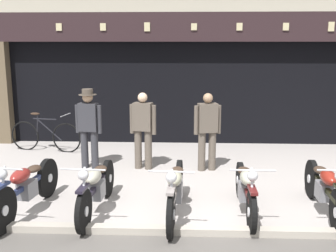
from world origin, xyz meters
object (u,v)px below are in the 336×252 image
object	(u,v)px
shopkeeper_center	(143,127)
leaning_bicycle	(45,135)
motorcycle_center_right	(246,188)
salesman_left	(89,125)
motorcycle_center_left	(96,187)
salesman_right	(207,128)
advert_board_near	(94,74)
motorcycle_center	(175,189)
motorcycle_left	(26,187)
motorcycle_right	(325,188)

from	to	relation	value
shopkeeper_center	leaning_bicycle	xyz separation A→B (m)	(-2.51, 1.31, -0.49)
motorcycle_center_right	salesman_left	world-z (taller)	salesman_left
motorcycle_center_left	salesman_right	size ratio (longest dim) A/B	1.27
motorcycle_center_right	salesman_right	distance (m)	2.27
salesman_left	advert_board_near	xyz separation A→B (m)	(-0.39, 2.37, 0.86)
leaning_bicycle	salesman_left	bearing A→B (deg)	56.32
motorcycle_center_left	motorcycle_center_right	bearing A→B (deg)	-175.46
motorcycle_center_right	shopkeeper_center	distance (m)	2.89
salesman_left	salesman_right	xyz separation A→B (m)	(2.43, -0.05, -0.05)
motorcycle_center_left	motorcycle_center	xyz separation A→B (m)	(1.21, -0.06, 0.01)
salesman_left	leaning_bicycle	world-z (taller)	salesman_left
shopkeeper_center	salesman_right	size ratio (longest dim) A/B	1.00
advert_board_near	motorcycle_left	bearing A→B (deg)	-90.46
motorcycle_center	salesman_left	xyz separation A→B (m)	(-1.85, 2.35, 0.50)
motorcycle_center_left	motorcycle_right	size ratio (longest dim) A/B	0.99
motorcycle_center_left	motorcycle_right	bearing A→B (deg)	-175.92
motorcycle_center_left	motorcycle_right	xyz separation A→B (m)	(3.46, 0.08, 0.01)
motorcycle_center_left	leaning_bicycle	bearing A→B (deg)	-57.96
motorcycle_right	advert_board_near	world-z (taller)	advert_board_near
salesman_right	leaning_bicycle	bearing A→B (deg)	-32.84
motorcycle_left	salesman_left	size ratio (longest dim) A/B	1.23
shopkeeper_center	motorcycle_left	bearing A→B (deg)	69.17
salesman_left	shopkeeper_center	xyz separation A→B (m)	(1.12, -0.00, -0.05)
motorcycle_center_right	salesman_left	size ratio (longest dim) A/B	1.18
motorcycle_center_right	leaning_bicycle	bearing A→B (deg)	-38.77
shopkeeper_center	salesman_right	bearing A→B (deg)	-169.44
motorcycle_right	shopkeeper_center	bearing A→B (deg)	-34.31
motorcycle_center	shopkeeper_center	bearing A→B (deg)	-69.35
motorcycle_left	motorcycle_center_left	bearing A→B (deg)	-169.97
motorcycle_center	motorcycle_center_right	distance (m)	1.08
motorcycle_right	advert_board_near	bearing A→B (deg)	-43.36
motorcycle_center_left	shopkeeper_center	xyz separation A→B (m)	(0.48, 2.29, 0.46)
motorcycle_center	advert_board_near	size ratio (longest dim) A/B	2.20
motorcycle_right	salesman_left	bearing A→B (deg)	-26.09
motorcycle_left	salesman_right	bearing A→B (deg)	-134.39
motorcycle_left	leaning_bicycle	bearing A→B (deg)	-68.60
motorcycle_center_right	motorcycle_right	size ratio (longest dim) A/B	0.95
shopkeeper_center	advert_board_near	xyz separation A→B (m)	(-1.51, 2.37, 0.91)
motorcycle_left	motorcycle_center_left	xyz separation A→B (m)	(1.06, 0.06, -0.01)
motorcycle_left	shopkeeper_center	xyz separation A→B (m)	(1.55, 2.35, 0.45)
motorcycle_right	salesman_left	size ratio (longest dim) A/B	1.24
advert_board_near	leaning_bicycle	distance (m)	2.02
motorcycle_center	shopkeeper_center	size ratio (longest dim) A/B	1.32
motorcycle_left	motorcycle_center_left	distance (m)	1.06
advert_board_near	leaning_bicycle	bearing A→B (deg)	-133.37
motorcycle_right	leaning_bicycle	world-z (taller)	leaning_bicycle
motorcycle_right	motorcycle_center_left	bearing A→B (deg)	3.58
salesman_right	advert_board_near	size ratio (longest dim) A/B	1.66
motorcycle_center_left	advert_board_near	distance (m)	4.97
motorcycle_center	shopkeeper_center	distance (m)	2.50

